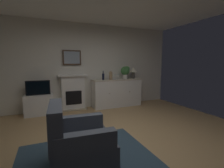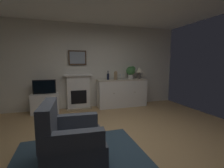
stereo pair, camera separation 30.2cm
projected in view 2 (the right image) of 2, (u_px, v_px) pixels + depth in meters
name	position (u px, v px, depth m)	size (l,w,h in m)	color
ground_plane	(121.00, 146.00, 2.83)	(5.97, 5.38, 0.10)	tan
wall_rear	(93.00, 66.00, 5.17)	(5.97, 0.06, 2.69)	silver
area_rug	(82.00, 165.00, 2.22)	(1.99, 1.94, 0.02)	#2D4251
fireplace_unit	(79.00, 92.00, 5.00)	(0.87, 0.30, 1.10)	white
framed_picture	(77.00, 58.00, 4.91)	(0.55, 0.04, 0.45)	#473323
sideboard_cabinet	(122.00, 93.00, 5.27)	(1.67, 0.49, 0.92)	white
table_lamp	(139.00, 71.00, 5.36)	(0.26, 0.26, 0.40)	#4C4742
wine_bottle	(108.00, 76.00, 5.04)	(0.08, 0.08, 0.29)	black
wine_glass_left	(120.00, 76.00, 5.14)	(0.07, 0.07, 0.16)	silver
wine_glass_center	(123.00, 76.00, 5.18)	(0.07, 0.07, 0.16)	silver
vase_decorative	(116.00, 75.00, 5.07)	(0.11, 0.11, 0.28)	#9E7F5B
tv_cabinet	(45.00, 103.00, 4.59)	(0.75, 0.42, 0.57)	white
tv_set	(44.00, 87.00, 4.51)	(0.62, 0.07, 0.40)	black
potted_plant_small	(131.00, 71.00, 5.32)	(0.30, 0.30, 0.43)	beige
armchair	(70.00, 140.00, 2.17)	(0.86, 0.83, 0.92)	#474C56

